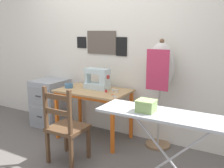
# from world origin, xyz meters

# --- Properties ---
(ground_plane) EXTENTS (14.00, 14.00, 0.00)m
(ground_plane) POSITION_xyz_m (0.00, 0.00, 0.00)
(ground_plane) COLOR #5B5651
(wall_back) EXTENTS (10.00, 0.07, 2.55)m
(wall_back) POSITION_xyz_m (-0.00, 0.67, 1.28)
(wall_back) COLOR silver
(wall_back) RESTS_ON ground_plane
(sewing_table) EXTENTS (0.97, 0.61, 0.70)m
(sewing_table) POSITION_xyz_m (0.00, 0.29, 0.61)
(sewing_table) COLOR tan
(sewing_table) RESTS_ON ground_plane
(sewing_machine) EXTENTS (0.36, 0.18, 0.31)m
(sewing_machine) POSITION_xyz_m (0.03, 0.38, 0.83)
(sewing_machine) COLOR silver
(sewing_machine) RESTS_ON sewing_table
(fabric_bowl) EXTENTS (0.11, 0.11, 0.06)m
(fabric_bowl) POSITION_xyz_m (-0.38, 0.24, 0.73)
(fabric_bowl) COLOR teal
(fabric_bowl) RESTS_ON sewing_table
(scissors) EXTENTS (0.13, 0.12, 0.01)m
(scissors) POSITION_xyz_m (0.38, 0.17, 0.70)
(scissors) COLOR silver
(scissors) RESTS_ON sewing_table
(thread_spool_near_machine) EXTENTS (0.04, 0.04, 0.04)m
(thread_spool_near_machine) POSITION_xyz_m (0.22, 0.26, 0.72)
(thread_spool_near_machine) COLOR red
(thread_spool_near_machine) RESTS_ON sewing_table
(thread_spool_mid_table) EXTENTS (0.04, 0.04, 0.03)m
(thread_spool_mid_table) POSITION_xyz_m (0.27, 0.36, 0.72)
(thread_spool_mid_table) COLOR silver
(thread_spool_mid_table) RESTS_ON sewing_table
(thread_spool_far_edge) EXTENTS (0.04, 0.04, 0.03)m
(thread_spool_far_edge) POSITION_xyz_m (0.34, 0.34, 0.72)
(thread_spool_far_edge) COLOR silver
(thread_spool_far_edge) RESTS_ON sewing_table
(wooden_chair) EXTENTS (0.40, 0.38, 0.90)m
(wooden_chair) POSITION_xyz_m (0.09, -0.40, 0.42)
(wooden_chair) COLOR #513823
(wooden_chair) RESTS_ON ground_plane
(filing_cabinet) EXTENTS (0.47, 0.52, 0.73)m
(filing_cabinet) POSITION_xyz_m (-0.89, 0.40, 0.37)
(filing_cabinet) COLOR #93999E
(filing_cabinet) RESTS_ON ground_plane
(dress_form) EXTENTS (0.33, 0.32, 1.40)m
(dress_form) POSITION_xyz_m (0.87, 0.51, 0.99)
(dress_form) COLOR #846647
(dress_form) RESTS_ON ground_plane
(ironing_board) EXTENTS (1.28, 0.37, 0.81)m
(ironing_board) POSITION_xyz_m (1.31, -0.47, 0.77)
(ironing_board) COLOR #ADB2B7
(ironing_board) RESTS_ON ground_plane
(storage_box) EXTENTS (0.16, 0.14, 0.10)m
(storage_box) POSITION_xyz_m (1.09, -0.51, 0.86)
(storage_box) COLOR #8EB266
(storage_box) RESTS_ON ironing_board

